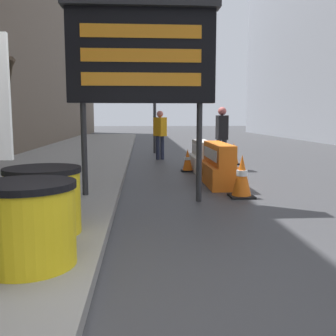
# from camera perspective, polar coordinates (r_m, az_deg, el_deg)

# --- Properties ---
(ground_plane) EXTENTS (120.00, 120.00, 0.00)m
(ground_plane) POSITION_cam_1_polar(r_m,az_deg,el_deg) (3.07, -12.01, -21.54)
(ground_plane) COLOR #38383A
(barrel_drum_foreground) EXTENTS (0.87, 0.87, 0.77)m
(barrel_drum_foreground) POSITION_cam_1_polar(r_m,az_deg,el_deg) (3.78, -19.65, -7.61)
(barrel_drum_foreground) COLOR yellow
(barrel_drum_foreground) RESTS_ON sidewalk_left
(barrel_drum_middle) EXTENTS (0.87, 0.87, 0.77)m
(barrel_drum_middle) POSITION_cam_1_polar(r_m,az_deg,el_deg) (4.75, -17.64, -4.48)
(barrel_drum_middle) COLOR yellow
(barrel_drum_middle) RESTS_ON sidewalk_left
(message_board) EXTENTS (2.58, 0.36, 3.34)m
(message_board) POSITION_cam_1_polar(r_m,az_deg,el_deg) (6.81, -3.87, 15.98)
(message_board) COLOR #28282B
(message_board) RESTS_ON ground_plane
(jersey_barrier_orange_near) EXTENTS (0.60, 1.89, 0.91)m
(jersey_barrier_orange_near) POSITION_cam_1_polar(r_m,az_deg,el_deg) (8.66, 7.33, 0.24)
(jersey_barrier_orange_near) COLOR orange
(jersey_barrier_orange_near) RESTS_ON ground_plane
(jersey_barrier_white) EXTENTS (0.60, 1.69, 0.82)m
(jersey_barrier_white) POSITION_cam_1_polar(r_m,az_deg,el_deg) (10.91, 5.00, 1.55)
(jersey_barrier_white) COLOR silver
(jersey_barrier_white) RESTS_ON ground_plane
(traffic_cone_near) EXTENTS (0.38, 0.38, 0.68)m
(traffic_cone_near) POSITION_cam_1_polar(r_m,az_deg,el_deg) (12.35, 9.51, 2.03)
(traffic_cone_near) COLOR black
(traffic_cone_near) RESTS_ON ground_plane
(traffic_cone_mid) EXTENTS (0.34, 0.34, 0.61)m
(traffic_cone_mid) POSITION_cam_1_polar(r_m,az_deg,el_deg) (10.65, 2.86, 1.09)
(traffic_cone_mid) COLOR black
(traffic_cone_mid) RESTS_ON ground_plane
(traffic_cone_far) EXTENTS (0.44, 0.44, 0.79)m
(traffic_cone_far) POSITION_cam_1_polar(r_m,az_deg,el_deg) (7.34, 10.67, -1.22)
(traffic_cone_far) COLOR black
(traffic_cone_far) RESTS_ON ground_plane
(traffic_light_near_curb) EXTENTS (0.28, 0.44, 3.94)m
(traffic_light_near_curb) POSITION_cam_1_polar(r_m,az_deg,el_deg) (15.96, -1.95, 12.42)
(traffic_light_near_curb) COLOR #2D2D30
(traffic_light_near_curb) RESTS_ON ground_plane
(pedestrian_worker) EXTENTS (0.47, 0.51, 1.68)m
(pedestrian_worker) POSITION_cam_1_polar(r_m,az_deg,el_deg) (13.64, -1.17, 5.42)
(pedestrian_worker) COLOR #23283D
(pedestrian_worker) RESTS_ON ground_plane
(pedestrian_passerby) EXTENTS (0.30, 0.46, 1.75)m
(pedestrian_passerby) POSITION_cam_1_polar(r_m,az_deg,el_deg) (11.14, 7.81, 5.09)
(pedestrian_passerby) COLOR #333338
(pedestrian_passerby) RESTS_ON ground_plane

